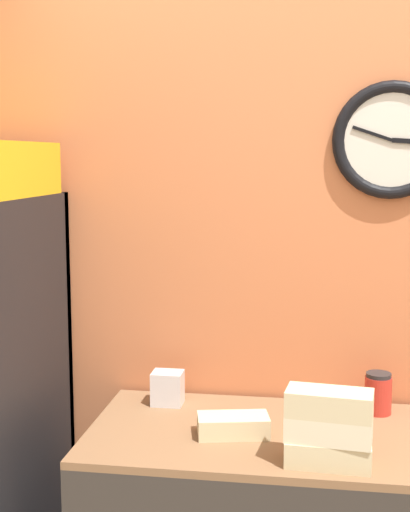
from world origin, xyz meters
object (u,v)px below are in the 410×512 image
at_px(condiment_jar, 378,393).
at_px(sandwich_stack_bottom, 328,453).
at_px(napkin_dispenser, 168,388).
at_px(sandwich_stack_top, 329,403).
at_px(sandwich_stack_middle, 329,428).
at_px(sandwich_flat_left, 233,425).

bearing_deg(condiment_jar, sandwich_stack_bottom, -111.38).
bearing_deg(napkin_dispenser, sandwich_stack_top, -37.45).
bearing_deg(sandwich_stack_middle, sandwich_stack_top, 0.00).
distance_m(sandwich_stack_middle, condiment_jar, 0.49).
height_order(sandwich_stack_bottom, sandwich_flat_left, sandwich_stack_bottom).
bearing_deg(napkin_dispenser, sandwich_flat_left, -43.44).
relative_size(sandwich_stack_middle, sandwich_flat_left, 1.04).
xyz_separation_m(sandwich_stack_middle, sandwich_flat_left, (-0.30, 0.18, -0.08)).
xyz_separation_m(sandwich_stack_bottom, napkin_dispenser, (-0.57, 0.43, 0.02)).
relative_size(sandwich_stack_top, sandwich_flat_left, 1.04).
xyz_separation_m(sandwich_stack_top, condiment_jar, (0.18, 0.46, -0.12)).
xyz_separation_m(sandwich_stack_middle, sandwich_stack_top, (0.00, 0.00, 0.07)).
relative_size(sandwich_stack_top, condiment_jar, 1.78).
xyz_separation_m(sandwich_stack_top, napkin_dispenser, (-0.57, 0.43, -0.13)).
xyz_separation_m(sandwich_stack_bottom, condiment_jar, (0.18, 0.46, 0.03)).
height_order(sandwich_stack_bottom, condiment_jar, condiment_jar).
xyz_separation_m(sandwich_stack_top, sandwich_flat_left, (-0.30, 0.18, -0.15)).
relative_size(sandwich_stack_bottom, napkin_dispenser, 2.10).
xyz_separation_m(sandwich_stack_bottom, sandwich_stack_top, (0.00, 0.00, 0.15)).
xyz_separation_m(sandwich_stack_bottom, sandwich_stack_middle, (0.00, 0.00, 0.07)).
bearing_deg(napkin_dispenser, sandwich_stack_bottom, -37.45).
relative_size(condiment_jar, napkin_dispenser, 1.20).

